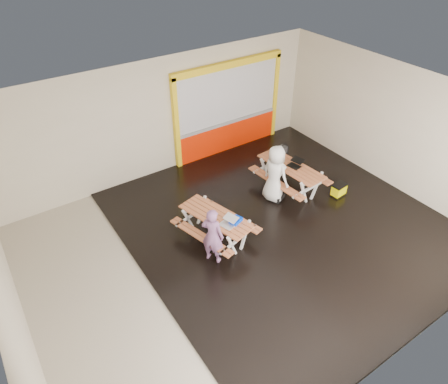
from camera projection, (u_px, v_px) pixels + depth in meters
room at (247, 185)px, 8.88m from camera, size 10.02×8.02×3.52m
deck at (283, 223)px, 10.47m from camera, size 7.50×7.98×0.05m
kiosk at (228, 110)px, 12.67m from camera, size 3.88×0.16×3.00m
picnic_table_left at (216, 221)px, 9.68m from camera, size 1.72×2.15×0.76m
picnic_table_right at (290, 171)px, 11.36m from camera, size 1.54×2.14×0.81m
person_left at (213, 236)px, 8.97m from camera, size 0.58×0.64×1.47m
person_right at (275, 174)px, 10.84m from camera, size 0.65×0.89×1.66m
laptop_left at (228, 222)px, 9.30m from camera, size 0.45×0.43×0.16m
laptop_right at (295, 164)px, 11.22m from camera, size 0.46×0.43×0.17m
blue_pouch at (236, 220)px, 9.37m from camera, size 0.34×0.29×0.09m
toolbox at (280, 151)px, 11.70m from camera, size 0.48×0.32×0.25m
backpack at (283, 152)px, 11.99m from camera, size 0.31×0.23×0.47m
dark_case at (277, 197)px, 11.22m from camera, size 0.50×0.45×0.16m
fluke_bag at (339, 190)px, 11.30m from camera, size 0.45×0.32×0.37m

